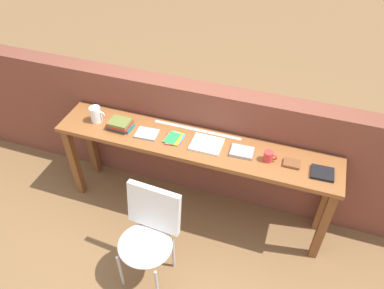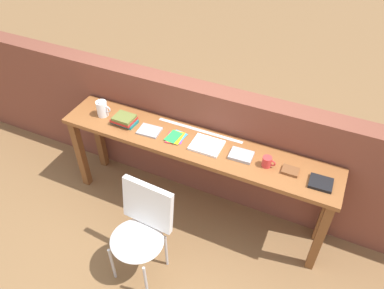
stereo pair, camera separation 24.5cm
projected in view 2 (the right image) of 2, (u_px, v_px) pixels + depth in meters
The scene contains 14 objects.
ground_plane at pixel (181, 230), 3.59m from camera, with size 40.00×40.00×0.00m, color brown.
brick_wall_back at pixel (209, 142), 3.62m from camera, with size 6.00×0.20×1.22m, color brown.
sideboard at pixel (194, 155), 3.30m from camera, with size 2.50×0.44×0.88m.
chair_white_moulded at pixel (141, 228), 2.97m from camera, with size 0.47×0.48×0.89m.
pitcher_white at pixel (102, 108), 3.45m from camera, with size 0.14×0.10×0.18m.
book_stack_leftmost at pixel (124, 120), 3.38m from camera, with size 0.23×0.16×0.08m.
magazine_cycling at pixel (149, 131), 3.31m from camera, with size 0.19×0.15×0.02m, color #9E9EA3.
pamphlet_pile_colourful at pixel (175, 137), 3.25m from camera, with size 0.16×0.20×0.01m.
book_open_centre at pixel (207, 145), 3.17m from camera, with size 0.26×0.22×0.02m, color white.
book_grey_hardcover at pixel (241, 155), 3.07m from camera, with size 0.19×0.14×0.03m, color #9E9EA3.
mug at pixel (267, 162), 2.97m from camera, with size 0.11×0.08×0.09m.
leather_journal_brown at pixel (290, 171), 2.94m from camera, with size 0.13×0.10×0.02m, color brown.
book_repair_rightmost at pixel (321, 183), 2.84m from camera, with size 0.18×0.15×0.03m, color black.
ruler_metal_back_edge at pixel (200, 130), 3.33m from camera, with size 0.81×0.03×0.00m, color silver.
Camera 2 is at (0.99, -1.90, 3.00)m, focal length 35.00 mm.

